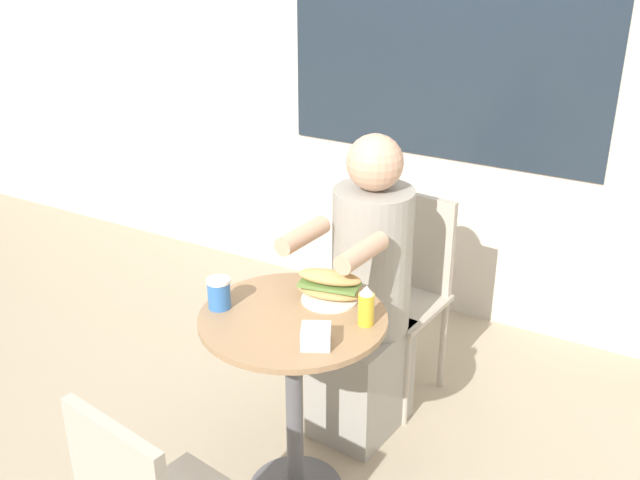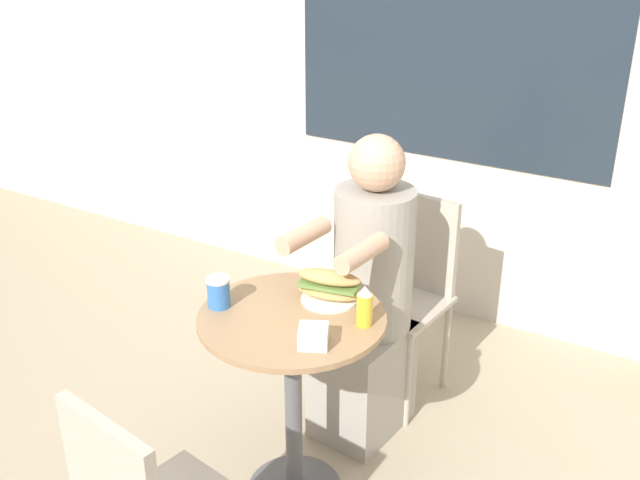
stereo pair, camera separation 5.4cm
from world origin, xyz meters
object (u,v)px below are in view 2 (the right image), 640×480
object	(u,v)px
diner_chair	(408,278)
sandwich_on_plate	(329,287)
cafe_table	(293,368)
condiment_bottle	(365,306)
seated_diner	(368,307)
drink_cup	(219,292)

from	to	relation	value
diner_chair	sandwich_on_plate	xyz separation A→B (m)	(0.01, -0.67, 0.27)
cafe_table	sandwich_on_plate	bearing A→B (deg)	70.87
condiment_bottle	sandwich_on_plate	bearing A→B (deg)	155.10
seated_diner	sandwich_on_plate	size ratio (longest dim) A/B	5.29
cafe_table	condiment_bottle	size ratio (longest dim) A/B	5.32
sandwich_on_plate	condiment_bottle	bearing A→B (deg)	-24.90
diner_chair	drink_cup	world-z (taller)	diner_chair
cafe_table	condiment_bottle	xyz separation A→B (m)	(0.23, 0.07, 0.27)
sandwich_on_plate	condiment_bottle	distance (m)	0.20
diner_chair	seated_diner	distance (m)	0.34
cafe_table	drink_cup	xyz separation A→B (m)	(-0.24, -0.07, 0.26)
diner_chair	drink_cup	bearing A→B (deg)	77.62
sandwich_on_plate	drink_cup	distance (m)	0.37
cafe_table	diner_chair	size ratio (longest dim) A/B	0.85
condiment_bottle	drink_cup	bearing A→B (deg)	-163.31
seated_diner	drink_cup	distance (m)	0.67
cafe_table	drink_cup	size ratio (longest dim) A/B	7.09
seated_diner	diner_chair	bearing A→B (deg)	-86.56
diner_chair	drink_cup	xyz separation A→B (m)	(-0.29, -0.89, 0.27)
cafe_table	condiment_bottle	world-z (taller)	condiment_bottle
sandwich_on_plate	condiment_bottle	size ratio (longest dim) A/B	1.67
condiment_bottle	cafe_table	bearing A→B (deg)	-163.29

